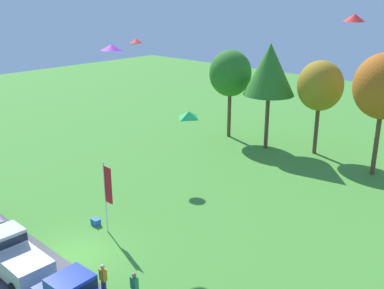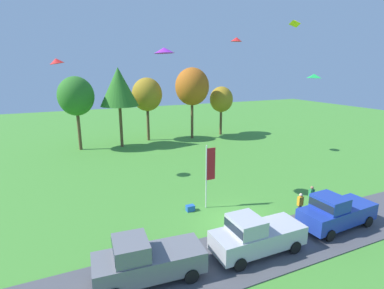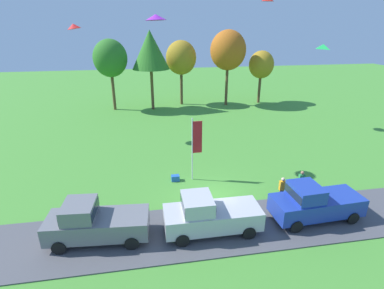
{
  "view_description": "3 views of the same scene",
  "coord_description": "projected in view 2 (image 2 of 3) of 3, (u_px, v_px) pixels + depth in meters",
  "views": [
    {
      "loc": [
        19.32,
        -11.34,
        13.7
      ],
      "look_at": [
        2.98,
        6.17,
        5.62
      ],
      "focal_mm": 42.0,
      "sensor_mm": 36.0,
      "label": 1
    },
    {
      "loc": [
        -9.75,
        -14.3,
        9.46
      ],
      "look_at": [
        -0.23,
        6.52,
        3.63
      ],
      "focal_mm": 28.0,
      "sensor_mm": 36.0,
      "label": 2
    },
    {
      "loc": [
        -4.05,
        -15.68,
        10.23
      ],
      "look_at": [
        -0.69,
        3.93,
        2.19
      ],
      "focal_mm": 28.0,
      "sensor_mm": 36.0,
      "label": 3
    }
  ],
  "objects": [
    {
      "name": "kite_delta_near_flag",
      "position": [
        56.0,
        61.0,
        23.8
      ],
      "size": [
        1.34,
        1.3,
        0.59
      ],
      "primitive_type": "cone",
      "rotation": [
        0.16,
        0.0,
        4.56
      ],
      "color": "red"
    },
    {
      "name": "cooler_box",
      "position": [
        190.0,
        208.0,
        20.44
      ],
      "size": [
        0.56,
        0.4,
        0.4
      ],
      "primitive_type": "cube",
      "color": "blue",
      "rests_on": "ground"
    },
    {
      "name": "tree_right_of_center",
      "position": [
        192.0,
        87.0,
        40.07
      ],
      "size": [
        4.55,
        4.55,
        9.61
      ],
      "color": "brown",
      "rests_on": "ground"
    },
    {
      "name": "kite_diamond_high_left",
      "position": [
        314.0,
        76.0,
        20.96
      ],
      "size": [
        0.87,
        0.98,
        0.33
      ],
      "primitive_type": "pyramid",
      "rotation": [
        0.05,
        0.0,
        1.75
      ],
      "color": "green"
    },
    {
      "name": "tree_center_back",
      "position": [
        119.0,
        87.0,
        35.62
      ],
      "size": [
        4.56,
        4.56,
        9.62
      ],
      "color": "brown",
      "rests_on": "ground"
    },
    {
      "name": "car_pickup_mid_row",
      "position": [
        255.0,
        235.0,
        15.49
      ],
      "size": [
        5.0,
        2.05,
        2.14
      ],
      "color": "#B7B7BC",
      "rests_on": "ground"
    },
    {
      "name": "tree_far_right",
      "position": [
        147.0,
        95.0,
        39.17
      ],
      "size": [
        3.94,
        3.94,
        8.32
      ],
      "color": "brown",
      "rests_on": "ground"
    },
    {
      "name": "flag_banner",
      "position": [
        209.0,
        168.0,
        20.37
      ],
      "size": [
        0.71,
        0.08,
        4.51
      ],
      "color": "silver",
      "rests_on": "ground"
    },
    {
      "name": "tree_left_of_center",
      "position": [
        221.0,
        100.0,
        42.93
      ],
      "size": [
        3.31,
        3.31,
        6.98
      ],
      "color": "brown",
      "rests_on": "ground"
    },
    {
      "name": "person_watching_sky",
      "position": [
        311.0,
        198.0,
        20.5
      ],
      "size": [
        0.36,
        0.24,
        1.71
      ],
      "color": "#2D334C",
      "rests_on": "ground"
    },
    {
      "name": "pavement_strip",
      "position": [
        267.0,
        246.0,
        16.34
      ],
      "size": [
        36.0,
        4.4,
        0.06
      ],
      "primitive_type": "cube",
      "color": "#4C4C51",
      "rests_on": "ground"
    },
    {
      "name": "tree_lone_near",
      "position": [
        76.0,
        96.0,
        34.4
      ],
      "size": [
        4.08,
        4.08,
        8.62
      ],
      "color": "brown",
      "rests_on": "ground"
    },
    {
      "name": "ground_plane",
      "position": [
        238.0,
        223.0,
        18.87
      ],
      "size": [
        120.0,
        120.0,
        0.0
      ],
      "primitive_type": "plane",
      "color": "#478E33"
    },
    {
      "name": "person_on_lawn",
      "position": [
        300.0,
        205.0,
        19.34
      ],
      "size": [
        0.36,
        0.24,
        1.71
      ],
      "color": "#2D334C",
      "rests_on": "ground"
    },
    {
      "name": "car_pickup_far_end",
      "position": [
        145.0,
        259.0,
        13.49
      ],
      "size": [
        5.14,
        2.36,
        2.14
      ],
      "color": "slate",
      "rests_on": "ground"
    },
    {
      "name": "kite_delta_high_right",
      "position": [
        236.0,
        39.0,
        31.32
      ],
      "size": [
        1.69,
        1.69,
        0.46
      ],
      "primitive_type": "cone",
      "rotation": [
        0.04,
        0.0,
        0.83
      ],
      "color": "red"
    },
    {
      "name": "kite_delta_trailing_tail",
      "position": [
        164.0,
        50.0,
        19.79
      ],
      "size": [
        1.93,
        1.93,
        0.43
      ],
      "primitive_type": "cone",
      "rotation": [
        0.05,
        0.0,
        3.76
      ],
      "color": "purple"
    },
    {
      "name": "car_pickup_by_flagpole",
      "position": [
        335.0,
        211.0,
        18.01
      ],
      "size": [
        5.09,
        2.24,
        2.14
      ],
      "color": "#1E389E",
      "rests_on": "ground"
    },
    {
      "name": "kite_diamond_low_drifter",
      "position": [
        295.0,
        22.0,
        28.19
      ],
      "size": [
        1.36,
        1.28,
        0.7
      ],
      "primitive_type": "pyramid",
      "rotation": [
        0.36,
        0.0,
        2.16
      ],
      "color": "yellow"
    }
  ]
}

